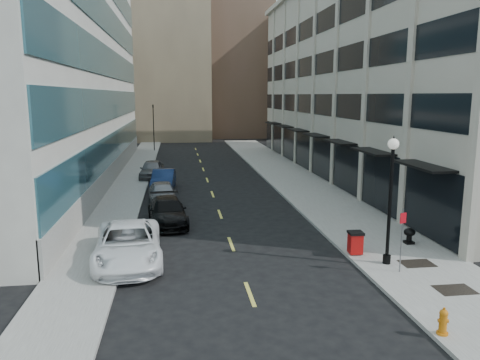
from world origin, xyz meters
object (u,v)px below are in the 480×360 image
object	(u,v)px
fire_hydrant	(443,321)
car_silver_sedan	(163,193)
car_grey_sedan	(152,169)
trash_bin	(355,242)
car_white_van	(128,244)
lamppost	(391,190)
traffic_signal	(153,108)
car_blue_sedan	(164,180)
urn_planter	(409,234)
car_black_pickup	(167,211)
sign_post	(402,232)

from	to	relation	value
fire_hydrant	car_silver_sedan	bearing A→B (deg)	127.24
car_grey_sedan	fire_hydrant	size ratio (longest dim) A/B	5.57
car_silver_sedan	trash_bin	distance (m)	14.95
car_white_van	lamppost	world-z (taller)	lamppost
car_white_van	lamppost	bearing A→B (deg)	-14.32
lamppost	traffic_signal	bearing A→B (deg)	105.01
traffic_signal	car_blue_sedan	distance (m)	26.26
car_grey_sedan	trash_bin	distance (m)	24.29
urn_planter	car_black_pickup	bearing A→B (deg)	154.27
car_black_pickup	car_grey_sedan	bearing A→B (deg)	90.42
car_grey_sedan	lamppost	size ratio (longest dim) A/B	0.87
traffic_signal	urn_planter	size ratio (longest dim) A/B	9.07
car_white_van	trash_bin	bearing A→B (deg)	-7.67
fire_hydrant	urn_planter	xyz separation A→B (m)	(3.30, 8.47, 0.05)
trash_bin	lamppost	size ratio (longest dim) A/B	0.19
trash_bin	car_silver_sedan	bearing A→B (deg)	129.66
fire_hydrant	urn_planter	distance (m)	9.09
sign_post	trash_bin	bearing A→B (deg)	94.55
car_white_van	urn_planter	size ratio (longest dim) A/B	8.02
traffic_signal	car_grey_sedan	world-z (taller)	traffic_signal
traffic_signal	trash_bin	size ratio (longest dim) A/B	6.61
sign_post	car_black_pickup	bearing A→B (deg)	118.03
car_silver_sedan	car_grey_sedan	bearing A→B (deg)	91.72
car_silver_sedan	car_grey_sedan	xyz separation A→B (m)	(-1.20, 10.11, 0.05)
car_silver_sedan	fire_hydrant	xyz separation A→B (m)	(8.90, -19.30, -0.20)
car_silver_sedan	car_blue_sedan	bearing A→B (deg)	85.65
traffic_signal	trash_bin	distance (m)	44.29
car_silver_sedan	car_grey_sedan	world-z (taller)	car_grey_sedan
car_blue_sedan	car_grey_sedan	size ratio (longest dim) A/B	1.00
lamppost	sign_post	bearing A→B (deg)	-84.12
trash_bin	car_black_pickup	bearing A→B (deg)	144.34
car_blue_sedan	lamppost	world-z (taller)	lamppost
urn_planter	car_blue_sedan	bearing A→B (deg)	127.80
fire_hydrant	sign_post	size ratio (longest dim) A/B	0.32
car_silver_sedan	urn_planter	size ratio (longest dim) A/B	5.82
car_blue_sedan	fire_hydrant	distance (m)	25.88
car_white_van	car_grey_sedan	bearing A→B (deg)	85.90
lamppost	urn_planter	xyz separation A→B (m)	(2.30, 2.46, -2.78)
car_white_van	sign_post	bearing A→B (deg)	-19.13
trash_bin	sign_post	world-z (taller)	sign_post
fire_hydrant	sign_post	bearing A→B (deg)	90.05
urn_planter	fire_hydrant	bearing A→B (deg)	-111.29
sign_post	car_blue_sedan	bearing A→B (deg)	99.24
car_silver_sedan	fire_hydrant	distance (m)	21.25
urn_planter	car_silver_sedan	bearing A→B (deg)	138.40
fire_hydrant	urn_planter	bearing A→B (deg)	81.18
traffic_signal	lamppost	bearing A→B (deg)	-74.99
car_black_pickup	car_blue_sedan	xyz separation A→B (m)	(-0.46, 10.12, 0.04)
trash_bin	fire_hydrant	bearing A→B (deg)	-88.15
car_black_pickup	trash_bin	xyz separation A→B (m)	(8.60, -6.79, -0.02)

